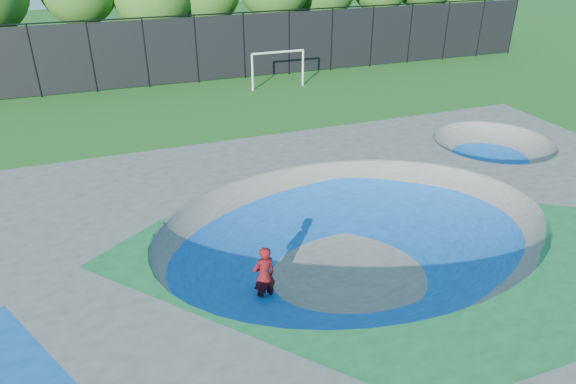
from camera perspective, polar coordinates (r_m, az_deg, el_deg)
ground at (r=14.68m, az=7.29°, el=-8.32°), size 120.00×120.00×0.00m
skate_deck at (r=14.26m, az=7.47°, el=-5.86°), size 22.00×14.00×1.50m
skater at (r=12.87m, az=-2.65°, el=-9.27°), size 0.67×0.50×1.65m
skateboard at (r=13.36m, az=-2.57°, el=-12.04°), size 0.81×0.36×0.05m
soccer_goal at (r=31.09m, az=-1.12°, el=14.19°), size 3.29×0.12×2.17m
fence at (r=32.63m, az=-10.16°, el=15.46°), size 48.09×0.09×4.04m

